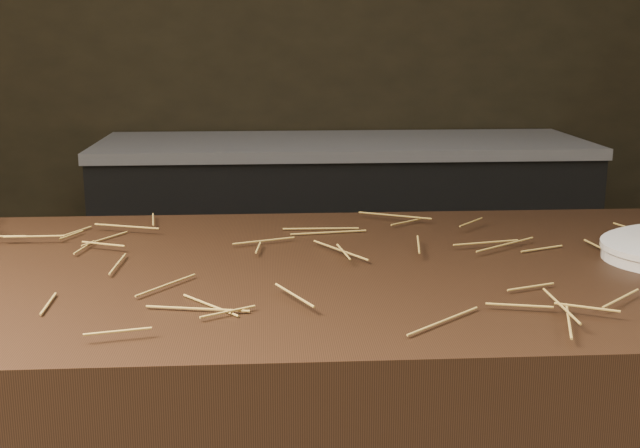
{
  "coord_description": "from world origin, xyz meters",
  "views": [
    {
      "loc": [
        0.02,
        -0.81,
        1.22
      ],
      "look_at": [
        0.09,
        0.31,
        0.96
      ],
      "focal_mm": 45.0,
      "sensor_mm": 36.0,
      "label": 1
    }
  ],
  "objects": [
    {
      "name": "back_counter",
      "position": [
        0.3,
        2.18,
        0.42
      ],
      "size": [
        1.82,
        0.62,
        0.84
      ],
      "color": "black",
      "rests_on": "ground"
    },
    {
      "name": "straw_bedding",
      "position": [
        0.0,
        0.3,
        0.91
      ],
      "size": [
        1.4,
        0.6,
        0.02
      ],
      "primitive_type": null,
      "color": "olive",
      "rests_on": "main_counter"
    }
  ]
}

